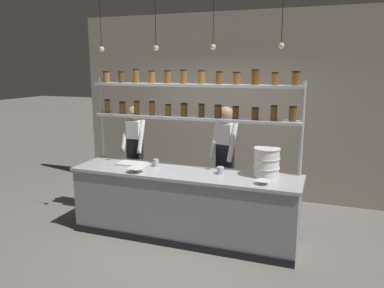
{
  "coord_description": "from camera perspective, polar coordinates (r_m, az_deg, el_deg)",
  "views": [
    {
      "loc": [
        1.72,
        -4.46,
        2.28
      ],
      "look_at": [
        0.04,
        0.2,
        1.26
      ],
      "focal_mm": 35.0,
      "sensor_mm": 36.0,
      "label": 1
    }
  ],
  "objects": [
    {
      "name": "container_stack",
      "position": [
        4.79,
        11.31,
        -2.75
      ],
      "size": [
        0.33,
        0.33,
        0.37
      ],
      "color": "white",
      "rests_on": "prep_counter"
    },
    {
      "name": "cutting_board",
      "position": [
        5.39,
        -9.16,
        -2.96
      ],
      "size": [
        0.4,
        0.26,
        0.02
      ],
      "color": "silver",
      "rests_on": "prep_counter"
    },
    {
      "name": "serving_cup_by_board",
      "position": [
        4.86,
        4.37,
        -4.03
      ],
      "size": [
        0.09,
        0.09,
        0.09
      ],
      "color": "#B2B7BC",
      "rests_on": "prep_counter"
    },
    {
      "name": "back_wall",
      "position": [
        6.72,
        4.94,
        5.84
      ],
      "size": [
        5.46,
        0.12,
        3.2
      ],
      "primitive_type": "cube",
      "color": "#9E9384",
      "rests_on": "ground_plane"
    },
    {
      "name": "chef_center",
      "position": [
        5.43,
        5.04,
        -1.93
      ],
      "size": [
        0.41,
        0.34,
        1.73
      ],
      "rotation": [
        0.0,
        0.0,
        -0.24
      ],
      "color": "black",
      "rests_on": "ground_plane"
    },
    {
      "name": "ground_plane",
      "position": [
        5.29,
        -1.17,
        -13.83
      ],
      "size": [
        40.0,
        40.0,
        0.0
      ],
      "primitive_type": "plane",
      "color": "slate"
    },
    {
      "name": "prep_bowl_near_left",
      "position": [
        4.51,
        10.72,
        -5.75
      ],
      "size": [
        0.17,
        0.17,
        0.05
      ],
      "color": "silver",
      "rests_on": "prep_counter"
    },
    {
      "name": "prep_bowl_center_front",
      "position": [
        4.98,
        -8.5,
        -3.94
      ],
      "size": [
        0.23,
        0.23,
        0.06
      ],
      "color": "silver",
      "rests_on": "prep_counter"
    },
    {
      "name": "prep_counter",
      "position": [
        5.11,
        -1.2,
        -9.18
      ],
      "size": [
        3.06,
        0.76,
        0.92
      ],
      "color": "gray",
      "rests_on": "ground_plane"
    },
    {
      "name": "serving_cup_front",
      "position": [
        5.22,
        -5.51,
        -2.88
      ],
      "size": [
        0.07,
        0.07,
        0.1
      ],
      "color": "#B2B7BC",
      "rests_on": "prep_counter"
    },
    {
      "name": "pendant_light_row",
      "position": [
        4.79,
        -1.27,
        14.88
      ],
      "size": [
        2.44,
        0.07,
        0.68
      ],
      "color": "black"
    },
    {
      "name": "spice_shelf_unit",
      "position": [
        5.11,
        0.17,
        6.21
      ],
      "size": [
        2.95,
        0.28,
        2.25
      ],
      "color": "#ADAFB5",
      "rests_on": "ground_plane"
    },
    {
      "name": "chef_left",
      "position": [
        6.12,
        -8.69,
        -0.89
      ],
      "size": [
        0.36,
        0.29,
        1.67
      ],
      "rotation": [
        0.0,
        0.0,
        0.02
      ],
      "color": "black",
      "rests_on": "ground_plane"
    }
  ]
}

